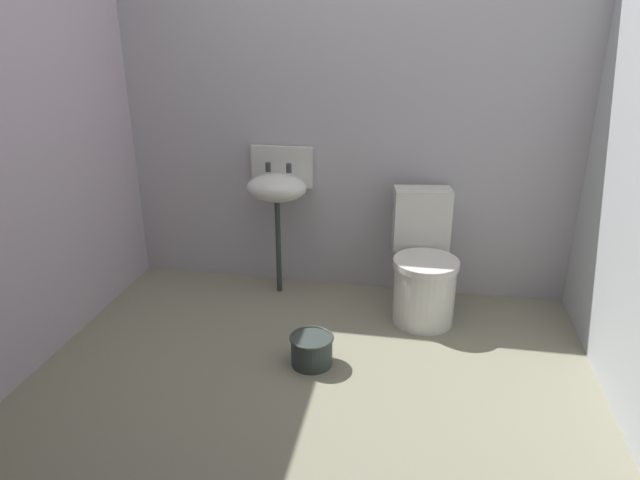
% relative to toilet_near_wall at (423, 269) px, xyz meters
% --- Properties ---
extents(ground_plane, '(3.40, 2.86, 0.08)m').
position_rel_toilet_near_wall_xyz_m(ground_plane, '(-0.56, -0.88, -0.36)').
color(ground_plane, gray).
extents(wall_back, '(3.40, 0.10, 2.30)m').
position_rel_toilet_near_wall_xyz_m(wall_back, '(-0.56, 0.40, 0.83)').
color(wall_back, '#AFABB1').
rests_on(wall_back, ground).
extents(wall_left, '(0.10, 2.66, 2.30)m').
position_rel_toilet_near_wall_xyz_m(wall_left, '(-2.10, -0.78, 0.83)').
color(wall_left, '#B5A7B5').
rests_on(wall_left, ground).
extents(toilet_near_wall, '(0.46, 0.64, 0.78)m').
position_rel_toilet_near_wall_xyz_m(toilet_near_wall, '(0.00, 0.00, 0.00)').
color(toilet_near_wall, silver).
rests_on(toilet_near_wall, ground).
extents(sink, '(0.42, 0.35, 0.99)m').
position_rel_toilet_near_wall_xyz_m(sink, '(-0.98, 0.19, 0.43)').
color(sink, '#313A37').
rests_on(sink, ground).
extents(bucket, '(0.24, 0.24, 0.17)m').
position_rel_toilet_near_wall_xyz_m(bucket, '(-0.58, -0.68, -0.23)').
color(bucket, '#313A37').
rests_on(bucket, ground).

